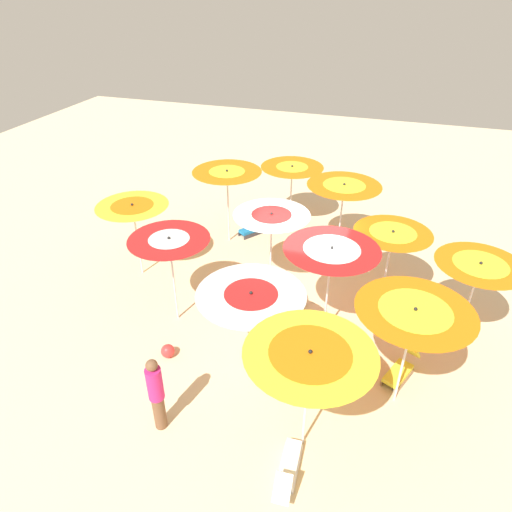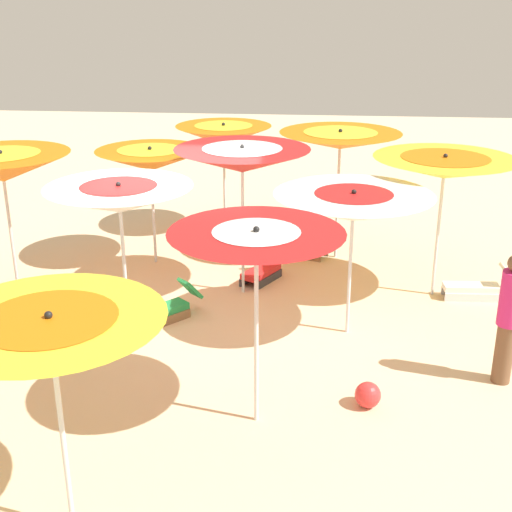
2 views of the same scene
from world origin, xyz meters
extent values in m
cube|color=beige|center=(0.00, 0.00, -0.02)|extent=(37.82, 37.82, 0.04)
cylinder|color=silver|center=(4.14, -0.18, 1.01)|extent=(0.05, 0.05, 2.02)
cone|color=orange|center=(4.14, -0.18, 2.02)|extent=(1.93, 1.93, 0.39)
cone|color=yellow|center=(4.14, -0.18, 2.11)|extent=(1.17, 1.17, 0.24)
sphere|color=black|center=(4.14, -0.18, 2.25)|extent=(0.07, 0.07, 0.07)
cylinder|color=silver|center=(2.25, 0.88, 0.96)|extent=(0.05, 0.05, 1.93)
cone|color=orange|center=(2.25, 0.88, 1.93)|extent=(1.94, 1.94, 0.38)
cone|color=yellow|center=(2.25, 0.88, 2.01)|extent=(1.15, 1.15, 0.22)
sphere|color=black|center=(2.25, 0.88, 2.15)|extent=(0.07, 0.07, 0.07)
cylinder|color=silver|center=(0.73, 2.89, 1.06)|extent=(0.05, 0.05, 2.12)
cone|color=orange|center=(0.73, 2.89, 2.12)|extent=(2.16, 2.16, 0.45)
cone|color=yellow|center=(0.73, 2.89, 2.22)|extent=(1.23, 1.23, 0.26)
sphere|color=black|center=(0.73, 2.89, 2.37)|extent=(0.07, 0.07, 0.07)
cylinder|color=silver|center=(-1.20, 4.49, 0.97)|extent=(0.05, 0.05, 1.93)
cone|color=orange|center=(-1.20, 4.49, 1.93)|extent=(2.09, 2.09, 0.31)
cone|color=yellow|center=(-1.20, 4.49, 2.01)|extent=(1.06, 1.06, 0.16)
sphere|color=black|center=(-1.20, 4.49, 2.12)|extent=(0.07, 0.07, 0.07)
cylinder|color=silver|center=(2.81, -2.47, 1.11)|extent=(0.05, 0.05, 2.23)
cone|color=orange|center=(2.81, -2.47, 2.23)|extent=(2.19, 2.19, 0.30)
cone|color=yellow|center=(2.81, -2.47, 2.29)|extent=(1.33, 1.33, 0.18)
sphere|color=black|center=(2.81, -2.47, 2.41)|extent=(0.07, 0.07, 0.07)
cylinder|color=silver|center=(1.01, -0.90, 1.13)|extent=(0.05, 0.05, 2.25)
cone|color=red|center=(1.01, -0.90, 2.25)|extent=(2.15, 2.15, 0.38)
cone|color=white|center=(1.01, -0.90, 2.34)|extent=(1.26, 1.26, 0.22)
sphere|color=black|center=(1.01, -0.90, 2.47)|extent=(0.07, 0.07, 0.07)
cylinder|color=silver|center=(-0.78, 0.57, 1.05)|extent=(0.05, 0.05, 2.10)
cone|color=white|center=(-0.78, 0.57, 2.10)|extent=(2.01, 2.01, 0.37)
cone|color=red|center=(-0.78, 0.57, 2.20)|extent=(1.04, 1.04, 0.19)
sphere|color=black|center=(-0.78, 0.57, 2.32)|extent=(0.07, 0.07, 0.07)
cylinder|color=silver|center=(-2.81, 2.68, 1.11)|extent=(0.05, 0.05, 2.21)
cone|color=orange|center=(-2.81, 2.68, 2.21)|extent=(2.13, 2.13, 0.39)
cone|color=yellow|center=(-2.81, 2.68, 2.32)|extent=(1.10, 1.10, 0.20)
sphere|color=black|center=(-2.81, 2.68, 2.44)|extent=(0.07, 0.07, 0.07)
cylinder|color=silver|center=(1.21, -4.05, 1.08)|extent=(0.05, 0.05, 2.15)
cone|color=yellow|center=(1.21, -4.05, 2.15)|extent=(2.24, 2.24, 0.33)
cone|color=orange|center=(1.21, -4.05, 2.22)|extent=(1.38, 1.38, 0.20)
sphere|color=black|center=(1.21, -4.05, 2.35)|extent=(0.07, 0.07, 0.07)
cylinder|color=silver|center=(-0.29, -2.59, 0.96)|extent=(0.05, 0.05, 1.93)
cone|color=white|center=(-0.29, -2.59, 1.93)|extent=(2.24, 2.24, 0.39)
cone|color=red|center=(-0.29, -2.59, 2.03)|extent=(1.09, 1.09, 0.19)
sphere|color=black|center=(-0.29, -2.59, 2.15)|extent=(0.07, 0.07, 0.07)
cylinder|color=silver|center=(-2.66, -1.45, 1.09)|extent=(0.05, 0.05, 2.18)
cone|color=red|center=(-2.66, -1.45, 2.18)|extent=(1.92, 1.92, 0.32)
cone|color=white|center=(-2.66, -1.45, 2.27)|extent=(0.95, 0.95, 0.16)
sphere|color=black|center=(-2.66, -1.45, 2.37)|extent=(0.07, 0.07, 0.07)
cylinder|color=silver|center=(-4.58, 0.11, 1.02)|extent=(0.05, 0.05, 2.04)
cone|color=yellow|center=(-4.58, 0.11, 2.04)|extent=(1.98, 1.98, 0.31)
cone|color=orange|center=(-4.58, 0.11, 2.11)|extent=(1.15, 1.15, 0.18)
sphere|color=black|center=(-4.58, 0.11, 2.22)|extent=(0.07, 0.07, 0.07)
cube|color=#333338|center=(1.41, -1.30, 0.07)|extent=(0.73, 0.43, 0.14)
cube|color=#333338|center=(1.57, -1.02, 0.07)|extent=(0.73, 0.43, 0.14)
cube|color=red|center=(1.49, -1.16, 0.19)|extent=(0.86, 0.67, 0.10)
cube|color=red|center=(1.94, -1.41, 0.42)|extent=(0.37, 0.40, 0.39)
cube|color=silver|center=(0.96, -4.66, 0.07)|extent=(0.08, 0.90, 0.14)
cube|color=silver|center=(1.25, -4.65, 0.07)|extent=(0.08, 0.90, 0.14)
cube|color=white|center=(1.11, -4.66, 0.19)|extent=(0.33, 0.91, 0.10)
cube|color=white|center=(1.14, -5.29, 0.41)|extent=(0.31, 0.41, 0.37)
cube|color=#333338|center=(-2.11, 3.17, 0.07)|extent=(0.50, 0.69, 0.14)
cube|color=#333338|center=(-2.37, 3.36, 0.07)|extent=(0.50, 0.69, 0.14)
cube|color=#1972B7|center=(-2.24, 3.27, 0.19)|extent=(0.74, 0.85, 0.10)
cube|color=#1972B7|center=(-1.92, 3.72, 0.40)|extent=(0.46, 0.46, 0.35)
cube|color=olive|center=(-0.33, 0.12, 0.07)|extent=(0.67, 0.62, 0.14)
cube|color=olive|center=(-0.13, 0.34, 0.07)|extent=(0.67, 0.62, 0.14)
cube|color=green|center=(-0.23, 0.23, 0.19)|extent=(0.85, 0.81, 0.10)
cube|color=green|center=(0.19, -0.16, 0.40)|extent=(0.42, 0.42, 0.35)
cube|color=olive|center=(2.99, -1.96, 0.07)|extent=(0.36, 0.76, 0.14)
cube|color=olive|center=(2.67, -1.82, 0.07)|extent=(0.36, 0.76, 0.14)
cube|color=yellow|center=(2.83, -1.89, 0.19)|extent=(0.65, 0.89, 0.10)
cube|color=yellow|center=(3.05, -1.38, 0.43)|extent=(0.46, 0.46, 0.41)
cylinder|color=brown|center=(-1.52, -4.53, 0.41)|extent=(0.24, 0.24, 0.82)
cylinder|color=#D82672|center=(-1.52, -4.53, 1.18)|extent=(0.30, 0.30, 0.72)
sphere|color=brown|center=(-1.52, -4.53, 1.64)|extent=(0.22, 0.22, 0.22)
sphere|color=red|center=(-2.26, -2.78, 0.16)|extent=(0.32, 0.32, 0.32)
camera|label=1|loc=(2.03, -9.49, 7.60)|focal=31.95mm
camera|label=2|loc=(-9.59, -2.08, 4.74)|focal=48.64mm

